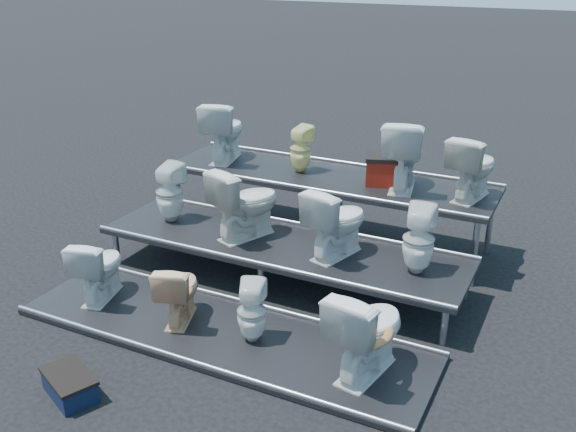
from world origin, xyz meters
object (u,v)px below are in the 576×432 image
at_px(toilet_1, 179,291).
at_px(step_stool, 70,386).
at_px(toilet_4, 170,193).
at_px(toilet_10, 404,153).
at_px(toilet_3, 367,330).
at_px(toilet_0, 99,267).
at_px(toilet_8, 224,131).
at_px(red_crate, 384,172).
at_px(toilet_7, 419,240).
at_px(toilet_6, 337,221).
at_px(toilet_5, 246,202).
at_px(toilet_2, 252,311).
at_px(toilet_9, 301,149).
at_px(toilet_11, 473,167).

height_order(toilet_1, step_stool, toilet_1).
bearing_deg(toilet_4, toilet_10, -149.54).
bearing_deg(toilet_4, toilet_3, 159.08).
bearing_deg(toilet_10, toilet_0, 35.72).
height_order(toilet_0, toilet_8, toilet_8).
distance_m(toilet_3, red_crate, 2.78).
bearing_deg(toilet_7, toilet_0, 17.49).
bearing_deg(toilet_6, toilet_0, 46.94).
height_order(toilet_3, toilet_4, toilet_4).
relative_size(toilet_6, toilet_8, 0.96).
bearing_deg(toilet_7, step_stool, 44.42).
distance_m(toilet_5, red_crate, 1.78).
bearing_deg(toilet_7, toilet_2, 41.67).
distance_m(toilet_1, toilet_9, 2.72).
xyz_separation_m(toilet_3, toilet_10, (-0.52, 2.60, 0.80)).
relative_size(toilet_3, toilet_9, 1.40).
bearing_deg(toilet_10, toilet_5, 31.78).
xyz_separation_m(toilet_6, toilet_11, (1.12, 1.30, 0.38)).
distance_m(toilet_9, toilet_11, 2.15).
bearing_deg(toilet_9, toilet_8, 13.79).
bearing_deg(toilet_11, toilet_10, 12.35).
distance_m(toilet_1, step_stool, 1.39).
bearing_deg(toilet_7, red_crate, -63.94).
bearing_deg(toilet_10, toilet_8, -10.83).
relative_size(toilet_5, step_stool, 1.64).
distance_m(toilet_0, toilet_1, 1.02).
relative_size(toilet_1, toilet_2, 1.05).
xyz_separation_m(toilet_0, toilet_10, (2.46, 2.60, 0.87)).
bearing_deg(toilet_11, step_stool, 70.57).
relative_size(toilet_1, toilet_10, 0.76).
bearing_deg(step_stool, toilet_0, 145.93).
relative_size(toilet_1, toilet_5, 0.78).
xyz_separation_m(toilet_5, toilet_9, (0.07, 1.30, 0.29)).
height_order(toilet_1, toilet_8, toilet_8).
height_order(toilet_0, toilet_3, toilet_3).
distance_m(toilet_5, toilet_11, 2.60).
bearing_deg(toilet_0, toilet_7, -170.73).
xyz_separation_m(toilet_3, red_crate, (-0.76, 2.63, 0.53)).
relative_size(toilet_4, toilet_9, 1.19).
relative_size(toilet_3, step_stool, 1.68).
bearing_deg(step_stool, toilet_5, 109.45).
height_order(toilet_4, red_crate, toilet_4).
relative_size(toilet_5, toilet_7, 1.16).
xyz_separation_m(toilet_10, toilet_11, (0.81, 0.00, -0.05)).
distance_m(toilet_5, step_stool, 2.77).
xyz_separation_m(toilet_1, toilet_11, (2.26, 2.60, 0.85)).
bearing_deg(toilet_6, toilet_4, 15.90).
relative_size(toilet_0, toilet_7, 0.98).
height_order(toilet_11, red_crate, toilet_11).
xyz_separation_m(toilet_4, toilet_5, (1.05, 0.00, 0.05)).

